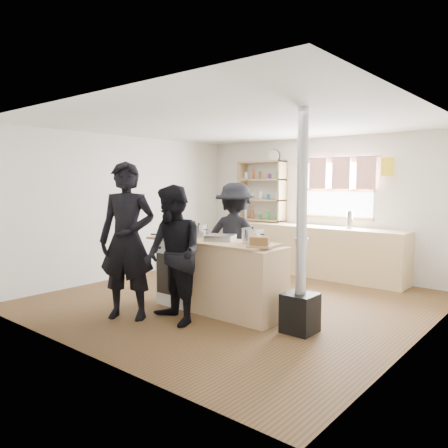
{
  "coord_description": "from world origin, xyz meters",
  "views": [
    {
      "loc": [
        3.79,
        -4.83,
        1.7
      ],
      "look_at": [
        -0.14,
        -0.1,
        1.1
      ],
      "focal_mm": 35.0,
      "sensor_mm": 36.0,
      "label": 1
    }
  ],
  "objects_px": {
    "cooking_island": "(219,276)",
    "stockpot_stove": "(199,231)",
    "skillet_greens": "(173,235)",
    "stockpot_counter": "(253,236)",
    "person_near_right": "(173,255)",
    "thermos": "(350,220)",
    "person_far": "(235,238)",
    "roast_tray": "(220,237)",
    "flue_heater": "(301,275)",
    "person_near_left": "(127,241)",
    "bread_board": "(260,243)"
  },
  "relations": [
    {
      "from": "cooking_island",
      "to": "stockpot_stove",
      "type": "bearing_deg",
      "value": 165.47
    },
    {
      "from": "skillet_greens",
      "to": "stockpot_stove",
      "type": "xyz_separation_m",
      "value": [
        0.31,
        0.21,
        0.06
      ]
    },
    {
      "from": "skillet_greens",
      "to": "stockpot_counter",
      "type": "height_order",
      "value": "stockpot_counter"
    },
    {
      "from": "cooking_island",
      "to": "person_near_right",
      "type": "xyz_separation_m",
      "value": [
        -0.08,
        -0.74,
        0.37
      ]
    },
    {
      "from": "thermos",
      "to": "person_near_right",
      "type": "relative_size",
      "value": 0.17
    },
    {
      "from": "person_far",
      "to": "thermos",
      "type": "bearing_deg",
      "value": -132.99
    },
    {
      "from": "person_far",
      "to": "skillet_greens",
      "type": "bearing_deg",
      "value": 53.09
    },
    {
      "from": "roast_tray",
      "to": "flue_heater",
      "type": "height_order",
      "value": "flue_heater"
    },
    {
      "from": "stockpot_stove",
      "to": "flue_heater",
      "type": "relative_size",
      "value": 0.1
    },
    {
      "from": "stockpot_counter",
      "to": "person_far",
      "type": "height_order",
      "value": "person_far"
    },
    {
      "from": "thermos",
      "to": "flue_heater",
      "type": "relative_size",
      "value": 0.11
    },
    {
      "from": "thermos",
      "to": "person_near_left",
      "type": "distance_m",
      "value": 3.92
    },
    {
      "from": "stockpot_stove",
      "to": "cooking_island",
      "type": "bearing_deg",
      "value": -14.53
    },
    {
      "from": "cooking_island",
      "to": "person_near_right",
      "type": "height_order",
      "value": "person_near_right"
    },
    {
      "from": "thermos",
      "to": "stockpot_stove",
      "type": "height_order",
      "value": "thermos"
    },
    {
      "from": "roast_tray",
      "to": "stockpot_counter",
      "type": "height_order",
      "value": "stockpot_counter"
    },
    {
      "from": "cooking_island",
      "to": "stockpot_counter",
      "type": "relative_size",
      "value": 7.07
    },
    {
      "from": "flue_heater",
      "to": "cooking_island",
      "type": "bearing_deg",
      "value": 178.34
    },
    {
      "from": "roast_tray",
      "to": "bread_board",
      "type": "xyz_separation_m",
      "value": [
        0.74,
        -0.16,
        0.01
      ]
    },
    {
      "from": "roast_tray",
      "to": "stockpot_stove",
      "type": "height_order",
      "value": "stockpot_stove"
    },
    {
      "from": "thermos",
      "to": "roast_tray",
      "type": "relative_size",
      "value": 0.63
    },
    {
      "from": "thermos",
      "to": "cooking_island",
      "type": "xyz_separation_m",
      "value": [
        -0.57,
        -2.77,
        -0.58
      ]
    },
    {
      "from": "person_near_left",
      "to": "thermos",
      "type": "bearing_deg",
      "value": 41.37
    },
    {
      "from": "skillet_greens",
      "to": "stockpot_stove",
      "type": "distance_m",
      "value": 0.38
    },
    {
      "from": "flue_heater",
      "to": "person_near_right",
      "type": "distance_m",
      "value": 1.51
    },
    {
      "from": "person_near_right",
      "to": "person_far",
      "type": "distance_m",
      "value": 1.63
    },
    {
      "from": "roast_tray",
      "to": "flue_heater",
      "type": "relative_size",
      "value": 0.18
    },
    {
      "from": "roast_tray",
      "to": "stockpot_stove",
      "type": "bearing_deg",
      "value": 172.27
    },
    {
      "from": "thermos",
      "to": "stockpot_counter",
      "type": "height_order",
      "value": "thermos"
    },
    {
      "from": "thermos",
      "to": "cooking_island",
      "type": "relative_size",
      "value": 0.14
    },
    {
      "from": "stockpot_stove",
      "to": "person_near_right",
      "type": "distance_m",
      "value": 0.96
    },
    {
      "from": "skillet_greens",
      "to": "stockpot_stove",
      "type": "relative_size",
      "value": 1.61
    },
    {
      "from": "person_near_left",
      "to": "stockpot_stove",
      "type": "bearing_deg",
      "value": 48.69
    },
    {
      "from": "person_near_left",
      "to": "person_far",
      "type": "xyz_separation_m",
      "value": [
        0.27,
        1.81,
        -0.13
      ]
    },
    {
      "from": "skillet_greens",
      "to": "bread_board",
      "type": "relative_size",
      "value": 1.19
    },
    {
      "from": "roast_tray",
      "to": "flue_heater",
      "type": "xyz_separation_m",
      "value": [
        1.26,
        -0.1,
        -0.31
      ]
    },
    {
      "from": "thermos",
      "to": "bread_board",
      "type": "relative_size",
      "value": 0.85
    },
    {
      "from": "bread_board",
      "to": "person_near_right",
      "type": "xyz_separation_m",
      "value": [
        -0.8,
        -0.64,
        -0.15
      ]
    },
    {
      "from": "stockpot_counter",
      "to": "person_near_left",
      "type": "xyz_separation_m",
      "value": [
        -1.13,
        -1.07,
        -0.05
      ]
    },
    {
      "from": "roast_tray",
      "to": "person_near_right",
      "type": "height_order",
      "value": "person_near_right"
    },
    {
      "from": "roast_tray",
      "to": "stockpot_counter",
      "type": "xyz_separation_m",
      "value": [
        0.48,
        0.06,
        0.05
      ]
    },
    {
      "from": "flue_heater",
      "to": "thermos",
      "type": "bearing_deg",
      "value": 103.45
    },
    {
      "from": "thermos",
      "to": "stockpot_counter",
      "type": "xyz_separation_m",
      "value": [
        -0.11,
        -2.64,
        -0.02
      ]
    },
    {
      "from": "person_far",
      "to": "stockpot_counter",
      "type": "bearing_deg",
      "value": 123.5
    },
    {
      "from": "cooking_island",
      "to": "skillet_greens",
      "type": "height_order",
      "value": "skillet_greens"
    },
    {
      "from": "cooking_island",
      "to": "roast_tray",
      "type": "distance_m",
      "value": 0.51
    },
    {
      "from": "stockpot_stove",
      "to": "person_near_right",
      "type": "bearing_deg",
      "value": -65.98
    },
    {
      "from": "bread_board",
      "to": "flue_heater",
      "type": "xyz_separation_m",
      "value": [
        0.52,
        0.06,
        -0.32
      ]
    },
    {
      "from": "thermos",
      "to": "skillet_greens",
      "type": "bearing_deg",
      "value": -115.15
    },
    {
      "from": "skillet_greens",
      "to": "bread_board",
      "type": "xyz_separation_m",
      "value": [
        1.49,
        -0.01,
        0.02
      ]
    }
  ]
}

